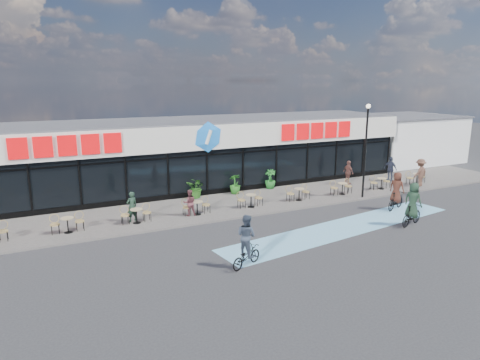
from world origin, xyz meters
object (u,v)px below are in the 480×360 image
object	(u,v)px
potted_plant_right	(270,179)
pedestrian_b	(348,172)
lamp_post	(366,143)
potted_plant_left	(196,188)
cyclist_b	(396,194)
cyclist_a	(412,208)
pedestrian_c	(420,173)
patron_left	(132,207)
pedestrian_a	(390,169)
potted_plant_mid	(235,184)
patron_right	(190,203)

from	to	relation	value
potted_plant_right	pedestrian_b	bearing A→B (deg)	-13.53
lamp_post	potted_plant_left	size ratio (longest dim) A/B	4.47
potted_plant_left	potted_plant_right	bearing A→B (deg)	1.40
potted_plant_left	cyclist_b	xyz separation A→B (m)	(9.45, -6.87, 0.15)
lamp_post	cyclist_a	size ratio (longest dim) A/B	2.56
pedestrian_c	cyclist_b	size ratio (longest dim) A/B	0.87
patron_left	lamp_post	bearing A→B (deg)	156.18
patron_left	cyclist_a	distance (m)	14.17
potted_plant_right	cyclist_b	xyz separation A→B (m)	(4.18, -7.00, 0.15)
pedestrian_a	pedestrian_b	size ratio (longest dim) A/B	1.05
potted_plant_mid	potted_plant_right	distance (m)	2.68
potted_plant_mid	pedestrian_a	xyz separation A→B (m)	(11.51, -1.60, 0.25)
potted_plant_right	cyclist_b	bearing A→B (deg)	-59.15
lamp_post	cyclist_a	world-z (taller)	lamp_post
pedestrian_a	pedestrian_b	bearing A→B (deg)	-110.92
potted_plant_right	pedestrian_c	distance (m)	10.27
pedestrian_c	pedestrian_b	bearing A→B (deg)	-40.84
patron_left	patron_right	world-z (taller)	patron_left
patron_left	pedestrian_b	bearing A→B (deg)	168.30
pedestrian_b	pedestrian_c	xyz separation A→B (m)	(4.06, -2.54, 0.11)
patron_right	cyclist_b	bearing A→B (deg)	173.77
lamp_post	pedestrian_c	xyz separation A→B (m)	(5.45, 0.55, -2.41)
potted_plant_right	pedestrian_a	world-z (taller)	pedestrian_a
patron_right	cyclist_b	distance (m)	11.59
cyclist_b	patron_right	bearing A→B (deg)	161.39
potted_plant_right	patron_right	distance (m)	7.56
lamp_post	potted_plant_left	distance (m)	10.62
potted_plant_mid	patron_right	size ratio (longest dim) A/B	0.89
cyclist_a	potted_plant_left	bearing A→B (deg)	131.12
lamp_post	potted_plant_right	distance (m)	6.58
pedestrian_b	cyclist_b	distance (m)	5.83
patron_right	potted_plant_mid	bearing A→B (deg)	-130.64
potted_plant_right	cyclist_b	world-z (taller)	cyclist_b
cyclist_b	pedestrian_a	bearing A→B (deg)	48.18
potted_plant_left	potted_plant_right	size ratio (longest dim) A/B	1.00
pedestrian_a	pedestrian_b	xyz separation A→B (m)	(-3.37, 0.48, -0.04)
pedestrian_a	cyclist_b	size ratio (longest dim) A/B	0.81
patron_right	potted_plant_left	bearing A→B (deg)	-103.40
lamp_post	patron_left	world-z (taller)	lamp_post
potted_plant_left	potted_plant_mid	size ratio (longest dim) A/B	1.01
potted_plant_right	cyclist_b	distance (m)	8.16
pedestrian_a	lamp_post	bearing A→B (deg)	-74.14
patron_right	pedestrian_a	size ratio (longest dim) A/B	0.81
pedestrian_a	cyclist_a	distance (m)	9.69
cyclist_a	cyclist_b	bearing A→B (deg)	60.79
pedestrian_c	cyclist_b	xyz separation A→B (m)	(-5.34, -3.15, -0.16)
potted_plant_mid	pedestrian_c	bearing A→B (deg)	-16.69
pedestrian_b	patron_left	bearing A→B (deg)	96.28
potted_plant_left	patron_right	world-z (taller)	patron_right
potted_plant_mid	pedestrian_c	xyz separation A→B (m)	(12.19, -3.66, 0.31)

